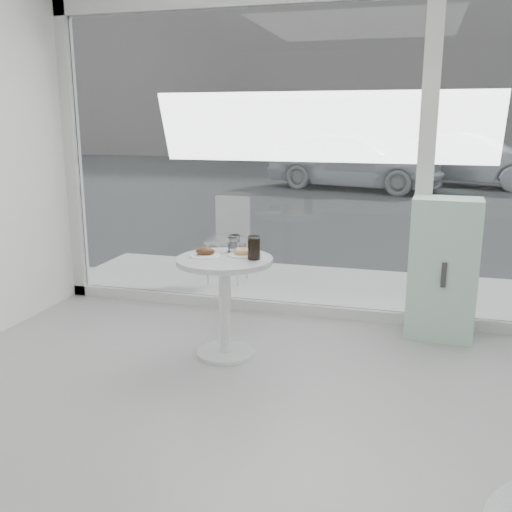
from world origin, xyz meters
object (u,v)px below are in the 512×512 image
(water_tumbler_b, at_px, (235,244))
(main_table, at_px, (225,286))
(water_tumbler_a, at_px, (232,246))
(cola_glass, at_px, (254,248))
(mint_cabinet, at_px, (443,269))
(patio_chair, at_px, (230,233))
(plate_donut, at_px, (242,253))
(plate_fritter, at_px, (205,253))
(car_silver, at_px, (471,160))
(car_white, at_px, (354,159))

(water_tumbler_b, bearing_deg, main_table, -92.44)
(water_tumbler_a, distance_m, cola_glass, 0.28)
(mint_cabinet, height_order, patio_chair, mint_cabinet)
(mint_cabinet, relative_size, plate_donut, 5.24)
(plate_donut, xyz_separation_m, cola_glass, (0.11, -0.09, 0.06))
(water_tumbler_a, height_order, water_tumbler_b, water_tumbler_b)
(plate_donut, distance_m, cola_glass, 0.16)
(water_tumbler_a, xyz_separation_m, cola_glass, (0.22, -0.16, 0.03))
(plate_fritter, distance_m, water_tumbler_a, 0.23)
(mint_cabinet, height_order, car_silver, car_silver)
(patio_chair, height_order, plate_donut, patio_chair)
(car_silver, height_order, water_tumbler_a, car_silver)
(cola_glass, bearing_deg, car_silver, 78.78)
(mint_cabinet, distance_m, water_tumbler_b, 1.71)
(main_table, relative_size, patio_chair, 0.85)
(mint_cabinet, bearing_deg, water_tumbler_b, -155.51)
(patio_chair, distance_m, plate_donut, 1.92)
(plate_fritter, height_order, cola_glass, cola_glass)
(mint_cabinet, bearing_deg, patio_chair, 157.67)
(car_white, relative_size, plate_donut, 20.12)
(water_tumbler_b, bearing_deg, plate_fritter, -125.72)
(water_tumbler_b, distance_m, cola_glass, 0.30)
(plate_fritter, bearing_deg, main_table, -1.85)
(car_silver, relative_size, water_tumbler_a, 36.26)
(car_silver, xyz_separation_m, cola_glass, (-2.47, -12.47, 0.15))
(water_tumbler_b, bearing_deg, mint_cabinet, 21.46)
(car_white, xyz_separation_m, cola_glass, (0.46, -11.02, 0.09))
(car_silver, xyz_separation_m, plate_donut, (-2.59, -12.38, 0.09))
(main_table, xyz_separation_m, water_tumbler_b, (0.01, 0.23, 0.28))
(car_silver, bearing_deg, main_table, -173.61)
(plate_fritter, xyz_separation_m, cola_glass, (0.37, 0.01, 0.06))
(car_white, distance_m, plate_fritter, 11.03)
(main_table, xyz_separation_m, cola_glass, (0.22, 0.02, 0.30))
(water_tumbler_a, bearing_deg, cola_glass, -36.62)
(main_table, xyz_separation_m, patio_chair, (-0.58, 1.88, 0.02))
(car_silver, bearing_deg, patio_chair, -178.59)
(car_white, height_order, car_silver, car_white)
(mint_cabinet, xyz_separation_m, patio_chair, (-2.17, 1.03, -0.02))
(patio_chair, relative_size, car_silver, 0.21)
(mint_cabinet, distance_m, plate_donut, 1.67)
(patio_chair, bearing_deg, car_silver, 73.25)
(mint_cabinet, relative_size, patio_chair, 1.28)
(car_white, relative_size, plate_fritter, 19.49)
(plate_donut, bearing_deg, water_tumbler_b, 128.52)
(car_white, bearing_deg, plate_donut, -161.88)
(car_white, xyz_separation_m, water_tumbler_b, (0.24, -10.81, 0.07))
(main_table, bearing_deg, plate_fritter, 178.15)
(main_table, height_order, car_white, car_white)
(car_white, bearing_deg, patio_chair, -165.84)
(plate_donut, bearing_deg, car_silver, 78.19)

